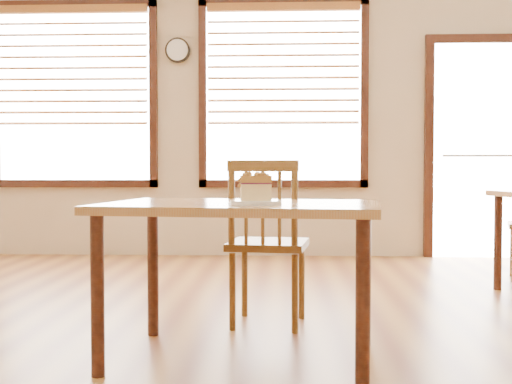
% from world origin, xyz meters
% --- Properties ---
extents(ground, '(8.00, 8.00, 0.00)m').
position_xyz_m(ground, '(0.00, 0.00, 0.00)').
color(ground, '#99662C').
extents(window_left, '(1.76, 0.10, 1.96)m').
position_xyz_m(window_left, '(-1.90, 3.97, 1.81)').
color(window_left, white).
rests_on(window_left, room_shell).
extents(window_right, '(1.76, 0.10, 1.96)m').
position_xyz_m(window_right, '(0.30, 3.97, 1.81)').
color(window_right, white).
rests_on(window_right, room_shell).
extents(entry_door, '(1.08, 0.06, 2.29)m').
position_xyz_m(entry_door, '(2.30, 3.98, 1.20)').
color(entry_door, white).
rests_on(entry_door, ground).
extents(wall_clock, '(0.26, 0.05, 0.26)m').
position_xyz_m(wall_clock, '(-0.80, 3.96, 2.15)').
color(wall_clock, black).
rests_on(wall_clock, room_shell).
extents(cafe_table_main, '(1.39, 1.03, 0.75)m').
position_xyz_m(cafe_table_main, '(0.10, 0.30, 0.66)').
color(cafe_table_main, '#9E743D').
rests_on(cafe_table_main, ground).
extents(cafe_chair_main, '(0.49, 0.49, 0.97)m').
position_xyz_m(cafe_chair_main, '(0.21, 0.97, 0.49)').
color(cafe_chair_main, brown).
rests_on(cafe_chair_main, ground).
extents(plate, '(0.23, 0.23, 0.02)m').
position_xyz_m(plate, '(0.18, 0.13, 0.76)').
color(plate, white).
rests_on(plate, cafe_table_main).
extents(cake_slice, '(0.15, 0.12, 0.13)m').
position_xyz_m(cake_slice, '(0.18, 0.13, 0.83)').
color(cake_slice, '#F4CD8A').
rests_on(cake_slice, plate).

